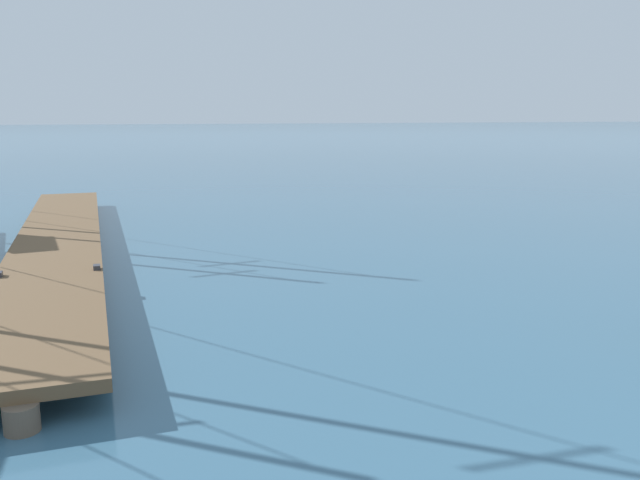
{
  "coord_description": "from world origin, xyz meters",
  "views": [
    {
      "loc": [
        -5.57,
        -0.53,
        3.21
      ],
      "look_at": [
        -2.66,
        8.23,
        1.4
      ],
      "focal_mm": 36.5,
      "sensor_mm": 36.0,
      "label": 1
    }
  ],
  "objects": [
    {
      "name": "floating_dock",
      "position": [
        -6.64,
        14.97,
        0.36
      ],
      "size": [
        2.04,
        17.73,
        0.53
      ],
      "color": "brown",
      "rests_on": "ground"
    }
  ]
}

